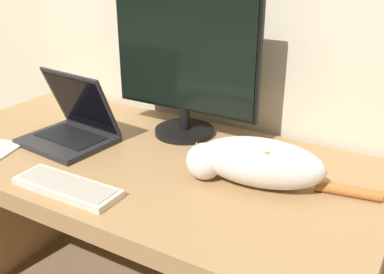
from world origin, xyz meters
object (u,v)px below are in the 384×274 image
monitor (184,62)px  external_keyboard (67,187)px  laptop (72,128)px  cat (255,162)px

monitor → external_keyboard: monitor is taller
laptop → external_keyboard: 0.37m
monitor → laptop: bearing=-139.7°
monitor → external_keyboard: bearing=-97.8°
monitor → external_keyboard: (-0.07, -0.54, -0.26)m
monitor → cat: bearing=-31.3°
monitor → external_keyboard: 0.61m
external_keyboard → laptop: bearing=131.0°
laptop → cat: laptop is taller
external_keyboard → monitor: bearing=81.8°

